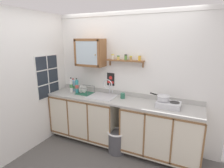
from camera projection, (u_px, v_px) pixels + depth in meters
name	position (u px, v px, depth m)	size (l,w,h in m)	color
floor	(108.00, 159.00, 3.08)	(5.85, 5.85, 0.00)	#565451
back_wall	(125.00, 79.00, 3.45)	(3.45, 0.07, 2.48)	white
side_wall_left	(28.00, 83.00, 3.19)	(0.05, 3.53, 2.48)	white
lower_cabinet_run	(86.00, 117.00, 3.67)	(1.39, 0.57, 0.91)	black
lower_cabinet_run_right	(161.00, 133.00, 3.05)	(1.29, 0.57, 0.91)	black
countertop	(119.00, 100.00, 3.26)	(2.81, 0.59, 0.03)	#B2B2AD
backsplash	(124.00, 93.00, 3.48)	(2.81, 0.02, 0.08)	#B2B2AD
sink	(103.00, 98.00, 3.44)	(0.49, 0.47, 0.46)	silver
hot_plate_stove	(168.00, 105.00, 2.87)	(0.37, 0.26, 0.09)	silver
saucepan	(163.00, 98.00, 2.91)	(0.34, 0.23, 0.08)	silver
bottle_detergent_teal_0	(77.00, 86.00, 3.61)	(0.07, 0.07, 0.30)	teal
bottle_water_blue_1	(73.00, 85.00, 3.77)	(0.08, 0.08, 0.26)	#8CB7E0
bottle_opaque_white_2	(71.00, 85.00, 3.67)	(0.06, 0.06, 0.30)	white
dish_rack	(84.00, 92.00, 3.59)	(0.32, 0.26, 0.17)	#26664C
mug	(123.00, 96.00, 3.30)	(0.08, 0.12, 0.10)	#337259
wall_cabinet	(90.00, 53.00, 3.46)	(0.56, 0.30, 0.52)	brown
spice_shelf	(125.00, 60.00, 3.26)	(0.71, 0.14, 0.23)	brown
warning_sign	(111.00, 79.00, 3.55)	(0.16, 0.01, 0.25)	black
window	(48.00, 77.00, 3.56)	(0.03, 0.58, 0.85)	#262D38
trash_bin	(117.00, 141.00, 3.24)	(0.33, 0.33, 0.41)	#4C4C51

